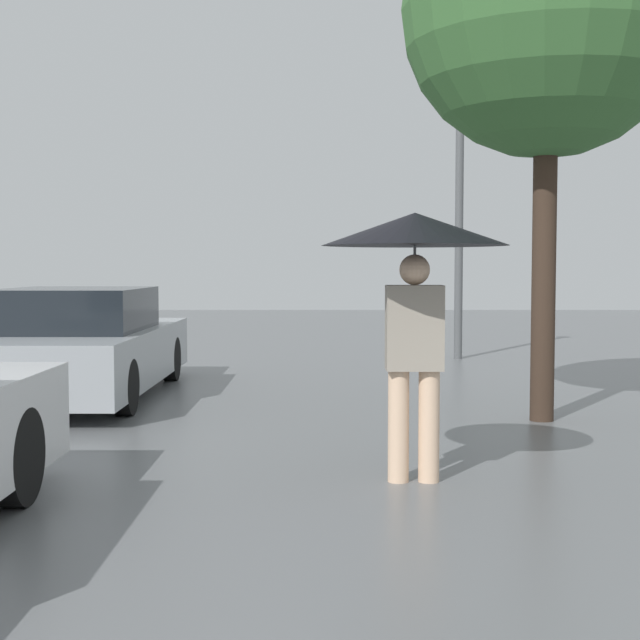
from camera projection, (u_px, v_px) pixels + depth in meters
The scene contains 4 objects.
pedestrian at pixel (418, 255), 6.12m from camera, with size 1.29×1.29×1.87m.
parked_car_farthest at pixel (84, 346), 10.29m from camera, with size 1.79×4.46×1.26m.
tree at pixel (551, 12), 8.44m from camera, with size 2.79×2.79×5.33m.
street_lamp at pixel (463, 192), 14.35m from camera, with size 0.29×0.29×4.55m.
Camera 1 is at (-0.49, -0.79, 1.50)m, focal length 50.00 mm.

